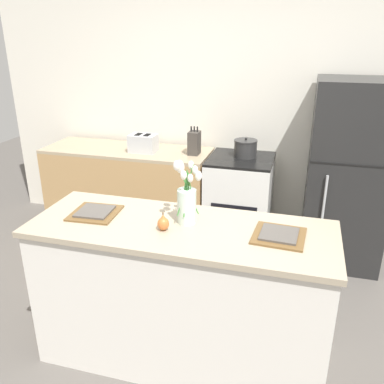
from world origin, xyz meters
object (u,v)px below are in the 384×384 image
Objects in this scene: stove_range at (239,203)px; toaster at (143,143)px; plate_setting_right at (279,235)px; knife_block at (194,143)px; flower_vase at (187,199)px; pear_figurine at (163,223)px; refrigerator at (347,175)px; plate_setting_left at (95,212)px; cooking_pot at (245,148)px.

stove_range is 1.10m from toaster.
knife_block is (-0.92, 1.58, 0.06)m from plate_setting_right.
flower_vase reaches higher than knife_block.
stove_range is at bearing 87.04° from flower_vase.
pear_figurine is 0.40× the size of toaster.
stove_range is 1.67m from flower_vase.
stove_range is at bearing -179.96° from refrigerator.
toaster is (-0.29, 1.53, 0.03)m from plate_setting_left.
stove_range is at bearing 67.16° from plate_setting_left.
knife_block reaches higher than plate_setting_left.
refrigerator is 1.66m from plate_setting_right.
pear_figurine is 0.41× the size of knife_block.
refrigerator is (0.95, 0.00, 0.37)m from stove_range.
cooking_pot is at bearing 104.93° from plate_setting_right.
cooking_pot is at bearing 66.96° from plate_setting_left.
toaster is (-1.91, -0.05, 0.17)m from refrigerator.
refrigerator reaches higher than toaster.
flower_vase is at bearing -59.50° from toaster.
knife_block reaches higher than pear_figurine.
toaster is (-0.96, -0.05, 0.54)m from stove_range.
knife_block is at bearing 99.32° from pear_figurine.
stove_range is at bearing -0.43° from knife_block.
plate_setting_right is 1.10× the size of knife_block.
plate_setting_left is 1.13m from plate_setting_right.
toaster is at bearing 115.61° from pear_figurine.
toaster is 0.51m from knife_block.
knife_block is (0.21, 1.58, 0.06)m from plate_setting_left.
toaster is at bearing 132.95° from plate_setting_right.
stove_range is 0.54m from cooking_pot.
toaster is at bearing -178.51° from refrigerator.
cooking_pot is at bearing 83.06° from pear_figurine.
plate_setting_right is at bearing -59.81° from knife_block.
pear_figurine is 1.80m from toaster.
knife_block is (-0.46, 0.00, 0.57)m from stove_range.
refrigerator is 5.58× the size of plate_setting_left.
plate_setting_left is 1.10× the size of knife_block.
knife_block is at bearing 103.67° from flower_vase.
pear_figurine is 1.74m from cooking_pot.
plate_setting_left is at bearing 180.00° from plate_setting_right.
plate_setting_left is 1.00× the size of plate_setting_right.
toaster is (-0.78, 1.62, 0.00)m from pear_figurine.
refrigerator reaches higher than pear_figurine.
cooking_pot is at bearing 61.48° from stove_range.
plate_setting_right is at bearing -3.89° from flower_vase.
plate_setting_right is 1.69m from cooking_pot.
cooking_pot is at bearing 5.97° from toaster.
stove_range is at bearing 106.41° from plate_setting_right.
flower_vase is at bearing 3.62° from plate_setting_left.
plate_setting_left is (-0.58, -0.04, -0.14)m from flower_vase.
plate_setting_right reaches higher than stove_range.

